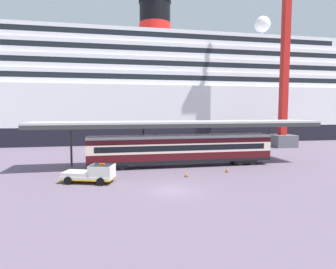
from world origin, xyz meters
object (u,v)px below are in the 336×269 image
at_px(service_truck, 93,173).
at_px(dockside_crane, 286,58).
at_px(train_carriage, 181,149).
at_px(traffic_cone_mid, 227,169).
at_px(traffic_cone_near, 186,174).
at_px(cruise_ship, 138,93).

xyz_separation_m(service_truck, dockside_crane, (35.42, 21.43, 16.61)).
relative_size(train_carriage, service_truck, 4.30).
relative_size(service_truck, traffic_cone_mid, 7.29).
distance_m(traffic_cone_near, dockside_crane, 37.19).
distance_m(train_carriage, traffic_cone_mid, 6.62).
xyz_separation_m(traffic_cone_near, traffic_cone_mid, (5.33, 1.33, 0.07)).
distance_m(service_truck, traffic_cone_mid, 15.39).
height_order(cruise_ship, train_carriage, cruise_ship).
bearing_deg(cruise_ship, traffic_cone_mid, -80.06).
distance_m(train_carriage, traffic_cone_near, 6.14).
bearing_deg(cruise_ship, service_truck, -100.67).
bearing_deg(service_truck, traffic_cone_mid, 7.26).
xyz_separation_m(service_truck, traffic_cone_near, (9.92, 0.61, -0.68)).
relative_size(service_truck, dockside_crane, 0.10).
bearing_deg(service_truck, cruise_ship, 79.33).
bearing_deg(traffic_cone_mid, dockside_crane, 44.01).
xyz_separation_m(cruise_ship, dockside_crane, (27.34, -21.43, 5.81)).
xyz_separation_m(cruise_ship, service_truck, (-8.08, -42.86, -10.81)).
relative_size(traffic_cone_near, traffic_cone_mid, 0.82).
height_order(service_truck, dockside_crane, dockside_crane).
bearing_deg(traffic_cone_mid, traffic_cone_near, -165.95).
bearing_deg(service_truck, traffic_cone_near, 3.51).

